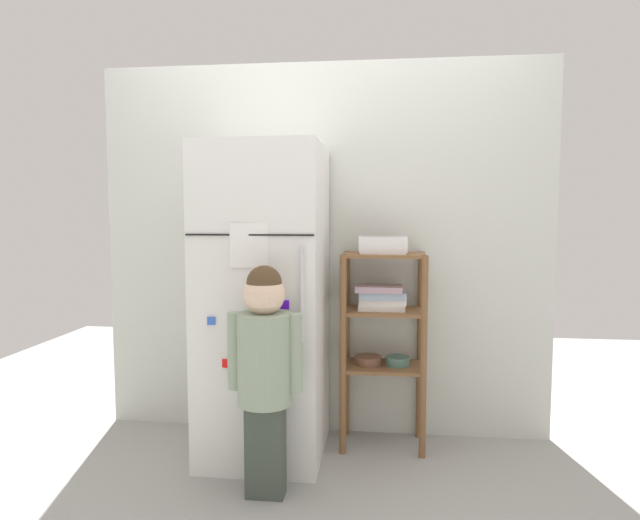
{
  "coord_description": "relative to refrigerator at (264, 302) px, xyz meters",
  "views": [
    {
      "loc": [
        0.35,
        -2.77,
        1.28
      ],
      "look_at": [
        0.02,
        0.02,
        1.04
      ],
      "focal_mm": 30.64,
      "sensor_mm": 36.0,
      "label": 1
    }
  ],
  "objects": [
    {
      "name": "pantry_shelf_unit",
      "position": [
        0.62,
        0.16,
        -0.13
      ],
      "size": [
        0.46,
        0.31,
        1.07
      ],
      "color": "brown",
      "rests_on": "ground"
    },
    {
      "name": "ground_plane",
      "position": [
        0.27,
        -0.02,
        -0.82
      ],
      "size": [
        6.0,
        6.0,
        0.0
      ],
      "primitive_type": "plane",
      "color": "#999993"
    },
    {
      "name": "refrigerator",
      "position": [
        0.0,
        0.0,
        0.0
      ],
      "size": [
        0.62,
        0.67,
        1.63
      ],
      "color": "white",
      "rests_on": "ground"
    },
    {
      "name": "fruit_bin",
      "position": [
        0.61,
        0.16,
        0.29
      ],
      "size": [
        0.25,
        0.19,
        0.09
      ],
      "color": "white",
      "rests_on": "pantry_shelf_unit"
    },
    {
      "name": "child_standing",
      "position": [
        0.1,
        -0.44,
        -0.18
      ],
      "size": [
        0.34,
        0.25,
        1.05
      ],
      "color": "#3F493F",
      "rests_on": "ground"
    },
    {
      "name": "kitchen_wall_back",
      "position": [
        0.27,
        0.35,
        0.25
      ],
      "size": [
        2.59,
        0.03,
        2.13
      ],
      "primitive_type": "cube",
      "color": "silver",
      "rests_on": "ground"
    }
  ]
}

